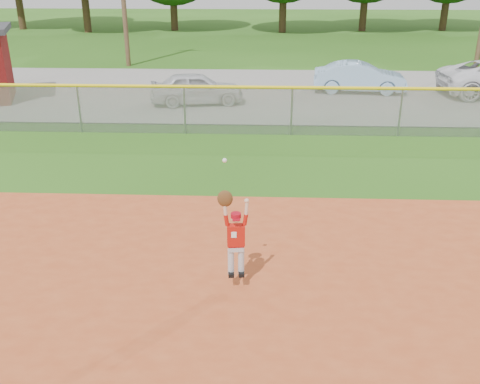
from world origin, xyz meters
name	(u,v)px	position (x,y,z in m)	size (l,w,h in m)	color
ground	(322,341)	(0.00, 0.00, 0.00)	(120.00, 120.00, 0.00)	#275613
parking_strip	(284,92)	(0.00, 16.00, 0.01)	(44.00, 10.00, 0.03)	slate
car_white_a	(197,88)	(-3.41, 13.82, 0.63)	(1.41, 3.50, 1.19)	silver
car_blue	(360,77)	(3.08, 16.07, 0.65)	(1.30, 3.74, 1.23)	#8BAFD0
outfield_fence	(292,107)	(0.00, 10.00, 0.88)	(40.06, 0.10, 1.55)	gray
ballplayer	(234,234)	(-1.32, 1.29, 1.02)	(0.50, 0.22, 2.03)	silver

